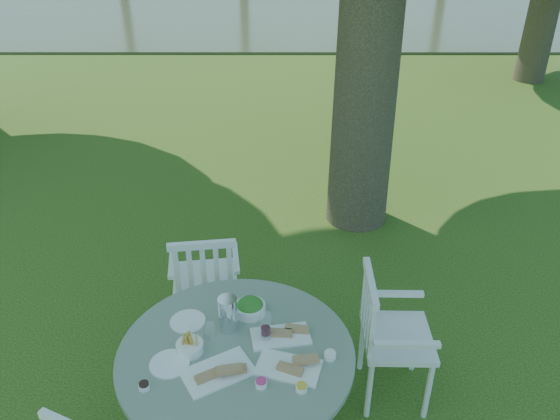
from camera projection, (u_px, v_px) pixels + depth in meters
The scene contains 5 objects.
ground at pixel (280, 304), 4.87m from camera, with size 140.00×140.00×0.00m, color #1F3C0C.
table at pixel (237, 368), 3.34m from camera, with size 1.43×1.43×0.79m.
chair_ne at pixel (384, 329), 3.71m from camera, with size 0.48×0.52×1.01m.
chair_nw at pixel (205, 278), 4.24m from camera, with size 0.55×0.52×0.98m.
tableware at pixel (234, 333), 3.33m from camera, with size 1.11×0.82×0.24m.
Camera 1 is at (0.01, -3.81, 3.14)m, focal length 35.00 mm.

